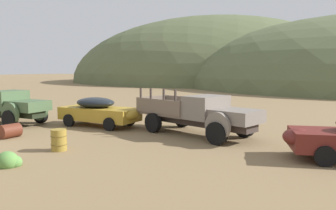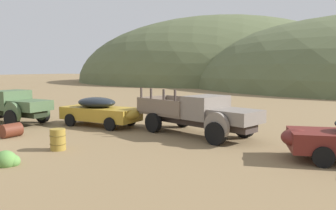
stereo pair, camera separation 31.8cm
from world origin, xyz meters
name	(u,v)px [view 1 (the left image)]	position (x,y,z in m)	size (l,w,h in m)	color
hill_center	(214,81)	(-15.73, 74.38, 0.00)	(71.19, 67.42, 31.59)	#56603D
truck_weathered_green	(8,106)	(-3.66, 6.39, 0.99)	(6.33, 2.32, 1.89)	#232B1B
car_mustard	(101,111)	(1.65, 8.16, 0.82)	(4.67, 2.00, 1.57)	#B28928
truck_primer_gray	(204,115)	(7.57, 8.31, 1.00)	(6.59, 3.81, 2.16)	#3D322D
oil_drum_tipped	(10,131)	(-0.08, 3.82, 0.32)	(0.68, 0.91, 0.64)	#5B2819
oil_drum_foreground	(59,140)	(3.66, 3.15, 0.41)	(0.62, 0.62, 0.82)	olive
bush_lone_scrub	(10,162)	(3.81, 0.91, 0.15)	(0.77, 0.77, 0.64)	#5B8E42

